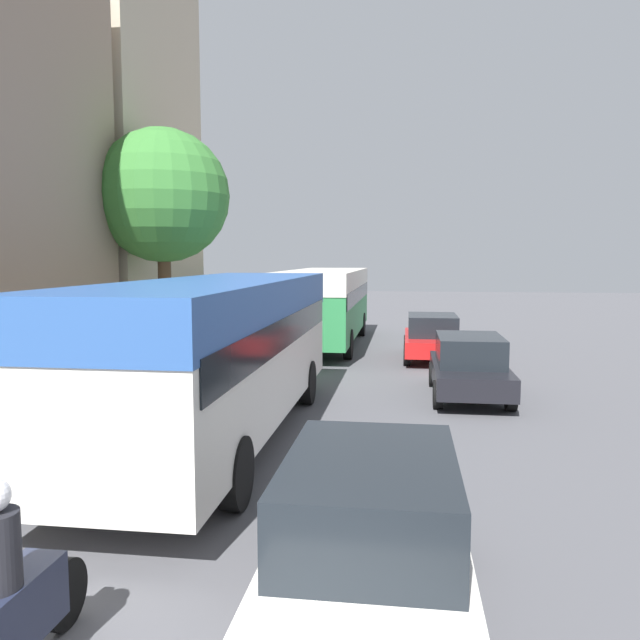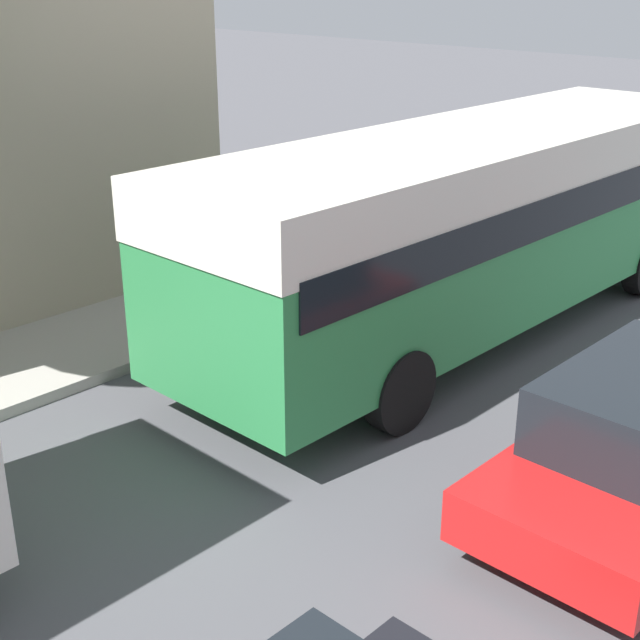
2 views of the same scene
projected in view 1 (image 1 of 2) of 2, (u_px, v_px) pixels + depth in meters
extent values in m
cube|color=#BCAD93|center=(95.00, 158.00, 20.27)|extent=(5.02, 6.47, 13.18)
cube|color=silver|center=(219.00, 347.00, 11.39)|extent=(2.50, 9.87, 2.47)
cube|color=#2D569E|center=(218.00, 300.00, 11.31)|extent=(2.53, 9.92, 0.74)
cube|color=black|center=(218.00, 331.00, 11.36)|extent=(2.55, 9.48, 0.54)
cylinder|color=black|center=(211.00, 380.00, 14.69)|extent=(0.28, 1.00, 1.00)
cylinder|color=black|center=(307.00, 382.00, 14.38)|extent=(0.28, 1.00, 1.00)
cylinder|color=black|center=(75.00, 465.00, 8.66)|extent=(0.28, 1.00, 1.00)
cylinder|color=black|center=(235.00, 473.00, 8.34)|extent=(0.28, 1.00, 1.00)
cube|color=#2D8447|center=(325.00, 301.00, 23.81)|extent=(2.57, 10.09, 2.39)
cube|color=silver|center=(325.00, 280.00, 23.73)|extent=(2.60, 10.14, 0.72)
cube|color=black|center=(325.00, 294.00, 23.78)|extent=(2.62, 9.69, 0.53)
cylinder|color=black|center=(307.00, 323.00, 27.18)|extent=(0.28, 1.00, 1.00)
cylinder|color=black|center=(362.00, 324.00, 26.86)|extent=(0.28, 1.00, 1.00)
cylinder|color=black|center=(278.00, 343.00, 21.01)|extent=(0.28, 1.00, 1.00)
cylinder|color=black|center=(348.00, 344.00, 20.69)|extent=(0.28, 1.00, 1.00)
cube|color=#1E2338|center=(8.00, 615.00, 4.86)|extent=(0.39, 1.10, 0.55)
cylinder|color=black|center=(65.00, 594.00, 5.68)|extent=(0.10, 0.64, 0.64)
cube|color=silver|center=(370.00, 563.00, 5.69)|extent=(1.74, 4.26, 0.56)
cube|color=black|center=(371.00, 495.00, 5.63)|extent=(1.53, 2.34, 0.72)
cylinder|color=black|center=(307.00, 525.00, 7.13)|extent=(0.22, 0.64, 0.64)
cylinder|color=black|center=(449.00, 534.00, 6.91)|extent=(0.22, 0.64, 0.64)
cube|color=black|center=(469.00, 374.00, 15.02)|extent=(1.72, 3.98, 0.51)
cube|color=black|center=(470.00, 350.00, 14.96)|extent=(1.51, 2.19, 0.68)
cylinder|color=black|center=(433.00, 374.00, 16.37)|extent=(0.22, 0.64, 0.64)
cylinder|color=black|center=(495.00, 376.00, 16.15)|extent=(0.22, 0.64, 0.64)
cylinder|color=black|center=(438.00, 395.00, 13.93)|extent=(0.22, 0.64, 0.64)
cylinder|color=black|center=(511.00, 397.00, 13.72)|extent=(0.22, 0.64, 0.64)
cube|color=red|center=(432.00, 342.00, 20.62)|extent=(1.78, 4.16, 0.50)
cube|color=black|center=(432.00, 325.00, 20.56)|extent=(1.57, 2.29, 0.67)
cylinder|color=black|center=(407.00, 344.00, 22.03)|extent=(0.22, 0.64, 0.64)
cylinder|color=black|center=(454.00, 345.00, 21.81)|extent=(0.22, 0.64, 0.64)
cylinder|color=black|center=(407.00, 355.00, 19.49)|extent=(0.22, 0.64, 0.64)
cylinder|color=black|center=(460.00, 357.00, 19.26)|extent=(0.22, 0.64, 0.64)
cylinder|color=brown|center=(165.00, 310.00, 17.23)|extent=(0.36, 0.36, 3.54)
sphere|color=#387A33|center=(163.00, 196.00, 16.92)|extent=(3.62, 3.62, 3.62)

